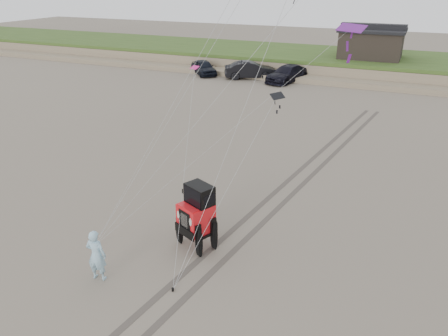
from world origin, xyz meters
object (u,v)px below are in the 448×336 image
(cabin, at_px, (372,42))
(truck_b, at_px, (250,70))
(jeep, at_px, (196,223))
(truck_c, at_px, (287,74))
(man, at_px, (96,255))
(truck_a, at_px, (204,67))

(cabin, bearing_deg, truck_b, -146.51)
(jeep, bearing_deg, truck_c, 124.08)
(cabin, distance_m, truck_c, 10.02)
(truck_b, relative_size, jeep, 0.95)
(truck_b, distance_m, truck_c, 3.79)
(jeep, bearing_deg, man, -100.50)
(man, bearing_deg, jeep, -134.23)
(truck_a, height_order, truck_b, truck_b)
(cabin, relative_size, truck_b, 1.25)
(truck_c, xyz_separation_m, man, (2.68, -31.89, 0.16))
(truck_c, bearing_deg, truck_a, -162.27)
(jeep, bearing_deg, truck_a, 140.19)
(jeep, height_order, man, jeep)
(cabin, xyz_separation_m, truck_b, (-10.56, -6.99, -2.39))
(truck_b, bearing_deg, cabin, -82.70)
(cabin, height_order, truck_a, cabin)
(cabin, bearing_deg, truck_c, -134.28)
(truck_a, xyz_separation_m, jeep, (13.73, -28.60, 0.26))
(truck_b, relative_size, truck_c, 0.96)
(cabin, height_order, man, cabin)
(cabin, height_order, truck_c, cabin)
(truck_a, xyz_separation_m, truck_b, (5.10, 0.17, 0.10))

